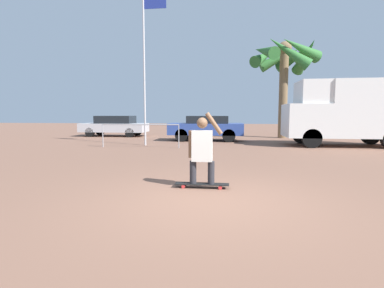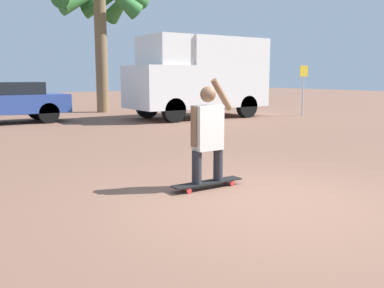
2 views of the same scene
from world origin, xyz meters
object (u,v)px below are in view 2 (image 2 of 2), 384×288
(person_skateboarder, at_px, (208,130))
(camper_van, at_px, (200,74))
(parked_car_blue, at_px, (4,101))
(street_sign, at_px, (303,83))
(skateboard, at_px, (207,183))

(person_skateboarder, height_order, camper_van, camper_van)
(person_skateboarder, height_order, parked_car_blue, person_skateboarder)
(person_skateboarder, xyz_separation_m, parked_car_blue, (-0.78, 10.87, -0.08))
(person_skateboarder, relative_size, street_sign, 0.73)
(person_skateboarder, relative_size, parked_car_blue, 0.36)
(camper_van, bearing_deg, person_skateboarder, -123.99)
(skateboard, relative_size, street_sign, 0.55)
(camper_van, xyz_separation_m, parked_car_blue, (-6.78, 1.96, -0.91))
(person_skateboarder, height_order, street_sign, street_sign)
(skateboard, height_order, street_sign, street_sign)
(skateboard, height_order, person_skateboarder, person_skateboarder)
(skateboard, height_order, parked_car_blue, parked_car_blue)
(skateboard, bearing_deg, person_skateboarder, 180.00)
(skateboard, distance_m, person_skateboarder, 0.78)
(skateboard, xyz_separation_m, camper_van, (6.01, 8.91, 1.60))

